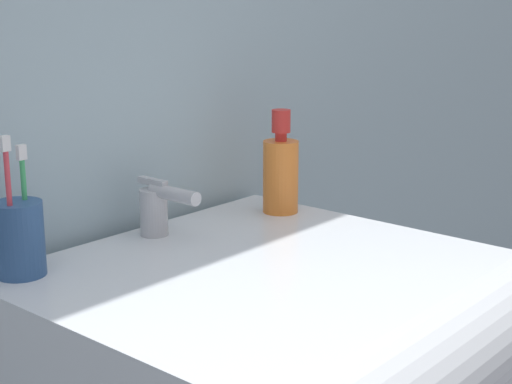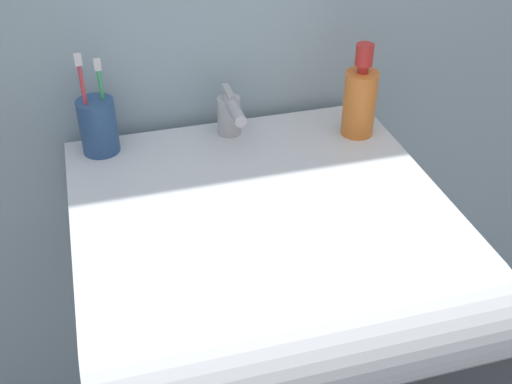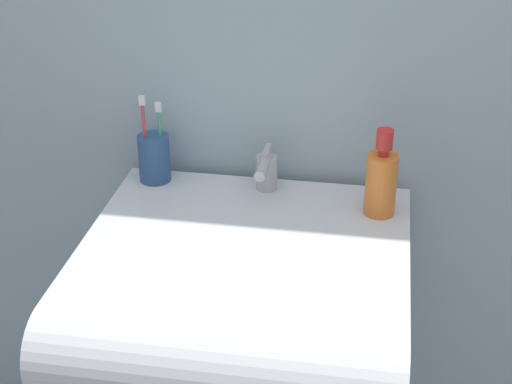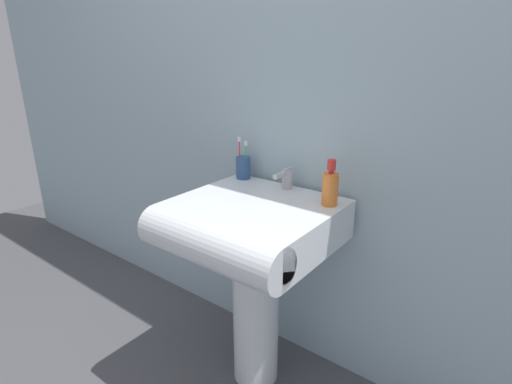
% 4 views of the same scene
% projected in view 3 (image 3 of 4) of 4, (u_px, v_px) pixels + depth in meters
% --- Properties ---
extents(wall_back, '(5.00, 0.05, 2.40)m').
position_uv_depth(wall_back, '(272.00, 5.00, 1.54)').
color(wall_back, '#9EB7C1').
rests_on(wall_back, ground).
extents(sink_basin, '(0.60, 0.60, 0.16)m').
position_uv_depth(sink_basin, '(240.00, 295.00, 1.43)').
color(sink_basin, white).
rests_on(sink_basin, sink_pedestal).
extents(faucet, '(0.04, 0.12, 0.09)m').
position_uv_depth(faucet, '(266.00, 170.00, 1.60)').
color(faucet, '#B7B7BC').
rests_on(faucet, sink_basin).
extents(toothbrush_cup, '(0.07, 0.07, 0.19)m').
position_uv_depth(toothbrush_cup, '(154.00, 157.00, 1.64)').
color(toothbrush_cup, '#2D5184').
rests_on(toothbrush_cup, sink_basin).
extents(soap_bottle, '(0.06, 0.06, 0.18)m').
position_uv_depth(soap_bottle, '(381.00, 181.00, 1.50)').
color(soap_bottle, orange).
rests_on(soap_bottle, sink_basin).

